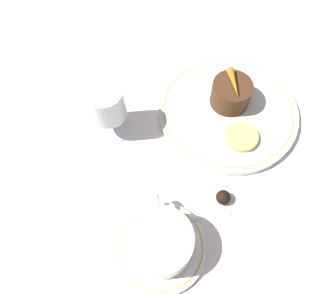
{
  "coord_description": "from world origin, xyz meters",
  "views": [
    {
      "loc": [
        -0.32,
        0.13,
        0.53
      ],
      "look_at": [
        -0.06,
        0.1,
        0.04
      ],
      "focal_mm": 35.0,
      "sensor_mm": 36.0,
      "label": 1
    }
  ],
  "objects_px": {
    "coffee_cup": "(161,242)",
    "wine_glass": "(107,106)",
    "fork": "(244,207)",
    "dessert_cake": "(231,94)",
    "dinner_plate": "(228,111)"
  },
  "relations": [
    {
      "from": "dinner_plate",
      "to": "fork",
      "type": "relative_size",
      "value": 1.35
    },
    {
      "from": "wine_glass",
      "to": "coffee_cup",
      "type": "bearing_deg",
      "value": -162.84
    },
    {
      "from": "fork",
      "to": "dinner_plate",
      "type": "bearing_deg",
      "value": -1.95
    },
    {
      "from": "coffee_cup",
      "to": "wine_glass",
      "type": "bearing_deg",
      "value": 17.16
    },
    {
      "from": "wine_glass",
      "to": "fork",
      "type": "xyz_separation_m",
      "value": [
        -0.18,
        -0.21,
        -0.07
      ]
    },
    {
      "from": "wine_glass",
      "to": "dessert_cake",
      "type": "relative_size",
      "value": 1.49
    },
    {
      "from": "dinner_plate",
      "to": "dessert_cake",
      "type": "relative_size",
      "value": 3.59
    },
    {
      "from": "coffee_cup",
      "to": "wine_glass",
      "type": "xyz_separation_m",
      "value": [
        0.23,
        0.07,
        0.03
      ]
    },
    {
      "from": "coffee_cup",
      "to": "fork",
      "type": "xyz_separation_m",
      "value": [
        0.05,
        -0.14,
        -0.04
      ]
    },
    {
      "from": "dinner_plate",
      "to": "fork",
      "type": "height_order",
      "value": "dinner_plate"
    },
    {
      "from": "dinner_plate",
      "to": "coffee_cup",
      "type": "bearing_deg",
      "value": 148.02
    },
    {
      "from": "fork",
      "to": "dessert_cake",
      "type": "bearing_deg",
      "value": -2.93
    },
    {
      "from": "coffee_cup",
      "to": "fork",
      "type": "height_order",
      "value": "coffee_cup"
    },
    {
      "from": "dinner_plate",
      "to": "fork",
      "type": "bearing_deg",
      "value": 178.05
    },
    {
      "from": "wine_glass",
      "to": "fork",
      "type": "distance_m",
      "value": 0.29
    }
  ]
}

